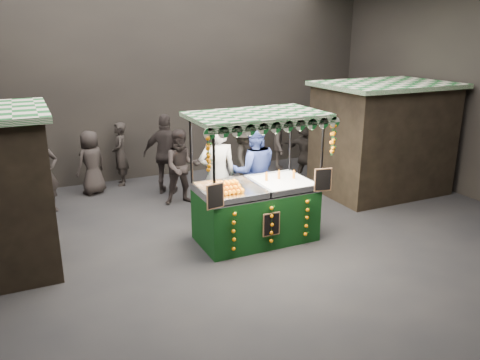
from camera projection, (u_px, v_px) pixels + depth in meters
name	position (u px, v px, depth m)	size (l,w,h in m)	color
ground	(240.00, 247.00, 8.55)	(12.00, 12.00, 0.00)	black
market_hall	(240.00, 53.00, 7.54)	(12.10, 10.10, 5.05)	black
neighbour_stall_right	(382.00, 138.00, 11.23)	(3.00, 2.20, 2.60)	black
juice_stall	(257.00, 202.00, 8.65)	(2.45, 1.44, 2.37)	black
vendor_grey	(218.00, 174.00, 9.37)	(0.82, 0.62, 2.03)	gray
vendor_blue	(254.00, 172.00, 9.59)	(1.14, 0.99, 2.01)	navy
shopper_0	(44.00, 174.00, 9.97)	(0.72, 0.59, 1.71)	black
shopper_1	(182.00, 167.00, 10.50)	(0.91, 0.76, 1.69)	black
shopper_2	(167.00, 154.00, 11.15)	(1.20, 0.93, 1.90)	#2A2322
shopper_3	(280.00, 142.00, 13.22)	(0.99, 1.15, 1.55)	#2C2724
shopper_4	(91.00, 162.00, 11.17)	(0.89, 0.78, 1.53)	#292221
shopper_5	(307.00, 150.00, 12.11)	(1.10, 1.58, 1.64)	black
shopper_6	(120.00, 154.00, 11.83)	(0.48, 0.64, 1.59)	black
shopper_7	(244.00, 158.00, 11.61)	(0.95, 1.12, 1.51)	black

